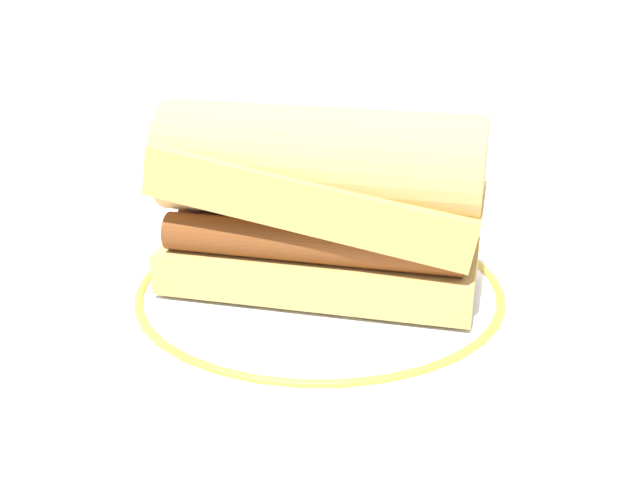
# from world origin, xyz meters

# --- Properties ---
(ground_plane) EXTENTS (1.50, 1.50, 0.00)m
(ground_plane) POSITION_xyz_m (0.00, 0.00, 0.00)
(ground_plane) COLOR silver
(plate) EXTENTS (0.26, 0.26, 0.01)m
(plate) POSITION_xyz_m (-0.01, -0.01, 0.01)
(plate) COLOR white
(plate) RESTS_ON ground_plane
(sausage_sandwich) EXTENTS (0.21, 0.14, 0.11)m
(sausage_sandwich) POSITION_xyz_m (-0.01, -0.01, 0.07)
(sausage_sandwich) COLOR tan
(sausage_sandwich) RESTS_ON plate
(drinking_glass) EXTENTS (0.07, 0.07, 0.10)m
(drinking_glass) POSITION_xyz_m (0.18, 0.14, 0.04)
(drinking_glass) COLOR silver
(drinking_glass) RESTS_ON ground_plane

